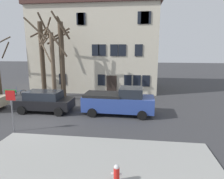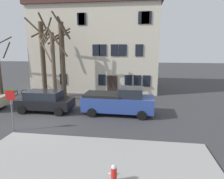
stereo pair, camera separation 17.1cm
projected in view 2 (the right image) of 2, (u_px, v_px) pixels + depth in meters
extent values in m
plane|color=#38383A|center=(38.00, 123.00, 13.69)|extent=(120.00, 120.00, 0.00)
cube|color=#999993|center=(87.00, 176.00, 7.93)|extent=(10.83, 6.64, 0.12)
cube|color=beige|center=(97.00, 50.00, 24.86)|extent=(14.43, 7.16, 9.60)
cube|color=#4C2D28|center=(97.00, 0.00, 23.67)|extent=(14.93, 7.66, 2.09)
cube|color=#2D231E|center=(112.00, 85.00, 21.79)|extent=(1.10, 0.12, 2.10)
cube|color=black|center=(63.00, 79.00, 22.43)|extent=(0.80, 0.08, 1.20)
cube|color=black|center=(102.00, 80.00, 21.84)|extent=(0.80, 0.08, 1.20)
cube|color=black|center=(128.00, 81.00, 21.45)|extent=(0.80, 0.08, 1.20)
cube|color=black|center=(137.00, 81.00, 21.32)|extent=(0.80, 0.08, 1.20)
cube|color=black|center=(147.00, 81.00, 21.19)|extent=(0.80, 0.08, 1.20)
cube|color=black|center=(96.00, 50.00, 21.27)|extent=(0.80, 0.08, 1.20)
cube|color=black|center=(103.00, 50.00, 21.17)|extent=(0.80, 0.08, 1.20)
cube|color=black|center=(115.00, 50.00, 21.00)|extent=(0.80, 0.08, 1.20)
cube|color=black|center=(123.00, 50.00, 20.88)|extent=(0.80, 0.08, 1.20)
cube|color=black|center=(139.00, 50.00, 20.66)|extent=(0.80, 0.08, 1.20)
cube|color=black|center=(81.00, 19.00, 20.83)|extent=(0.80, 0.08, 1.20)
cube|color=black|center=(82.00, 19.00, 20.81)|extent=(0.80, 0.08, 1.20)
cube|color=black|center=(142.00, 18.00, 19.98)|extent=(0.80, 0.08, 1.20)
cube|color=black|center=(145.00, 18.00, 19.93)|extent=(0.80, 0.08, 1.20)
cube|color=black|center=(148.00, 18.00, 19.91)|extent=(0.80, 0.08, 1.20)
cylinder|color=#4C3D2D|center=(6.00, 50.00, 21.17)|extent=(1.78, 1.19, 1.75)
cylinder|color=#4C3D2D|center=(43.00, 61.00, 20.01)|extent=(0.47, 0.47, 7.51)
cylinder|color=#4C3D2D|center=(46.00, 28.00, 18.99)|extent=(0.83, 1.51, 2.74)
cylinder|color=#4C3D2D|center=(40.00, 32.00, 20.19)|extent=(1.56, 1.16, 1.07)
cylinder|color=#4C3D2D|center=(36.00, 28.00, 18.41)|extent=(2.14, 0.18, 2.01)
cylinder|color=#4C3D2D|center=(48.00, 27.00, 19.81)|extent=(1.33, 1.23, 1.67)
cylinder|color=brown|center=(54.00, 67.00, 19.04)|extent=(0.39, 0.39, 6.43)
cylinder|color=brown|center=(45.00, 49.00, 18.06)|extent=(1.58, 0.99, 2.34)
cylinder|color=brown|center=(46.00, 41.00, 18.87)|extent=(0.66, 1.53, 1.45)
cylinder|color=brown|center=(45.00, 38.00, 18.73)|extent=(0.46, 1.53, 1.60)
cylinder|color=brown|center=(45.00, 34.00, 18.62)|extent=(0.35, 1.59, 1.77)
cylinder|color=#4C3D2D|center=(63.00, 62.00, 19.14)|extent=(0.49, 0.49, 7.39)
cylinder|color=#4C3D2D|center=(59.00, 38.00, 19.63)|extent=(1.98, 1.41, 1.36)
cylinder|color=#4C3D2D|center=(60.00, 23.00, 17.83)|extent=(1.40, 0.47, 2.16)
cylinder|color=#4C3D2D|center=(61.00, 33.00, 19.40)|extent=(1.72, 0.79, 1.10)
cylinder|color=#4C3D2D|center=(57.00, 42.00, 17.91)|extent=(1.94, 0.29, 2.64)
cylinder|color=#4C3D2D|center=(64.00, 28.00, 18.09)|extent=(0.99, 1.07, 2.00)
cylinder|color=black|center=(3.00, 103.00, 17.43)|extent=(0.69, 0.24, 0.68)
cube|color=black|center=(45.00, 103.00, 16.05)|extent=(4.40, 1.93, 0.74)
cube|color=#1E232B|center=(44.00, 95.00, 15.93)|extent=(2.73, 1.69, 0.62)
cylinder|color=black|center=(68.00, 105.00, 16.82)|extent=(0.68, 0.23, 0.68)
cylinder|color=black|center=(58.00, 112.00, 14.99)|extent=(0.68, 0.23, 0.68)
cylinder|color=black|center=(35.00, 103.00, 17.25)|extent=(0.68, 0.23, 0.68)
cylinder|color=black|center=(22.00, 110.00, 15.43)|extent=(0.68, 0.23, 0.68)
cube|color=#2D4799|center=(118.00, 103.00, 15.34)|extent=(5.43, 2.16, 1.10)
cube|color=#1E232B|center=(131.00, 92.00, 15.00)|extent=(1.77, 1.82, 0.70)
cube|color=black|center=(103.00, 94.00, 15.40)|extent=(2.85, 2.01, 0.20)
cylinder|color=black|center=(142.00, 107.00, 16.12)|extent=(0.69, 0.24, 0.68)
cylinder|color=black|center=(142.00, 115.00, 14.18)|extent=(0.69, 0.24, 0.68)
cylinder|color=black|center=(98.00, 105.00, 16.71)|extent=(0.69, 0.24, 0.68)
cylinder|color=black|center=(92.00, 113.00, 14.77)|extent=(0.69, 0.24, 0.68)
cylinder|color=red|center=(114.00, 175.00, 7.43)|extent=(0.22, 0.22, 0.57)
sphere|color=silver|center=(114.00, 167.00, 7.37)|extent=(0.21, 0.21, 0.21)
cylinder|color=silver|center=(110.00, 174.00, 7.45)|extent=(0.10, 0.09, 0.09)
cylinder|color=silver|center=(118.00, 174.00, 7.41)|extent=(0.10, 0.09, 0.09)
cylinder|color=slate|center=(12.00, 111.00, 12.12)|extent=(0.07, 0.07, 2.57)
cube|color=red|center=(10.00, 95.00, 11.90)|extent=(0.60, 0.03, 0.60)
cube|color=#1E8C38|center=(10.00, 91.00, 11.88)|extent=(0.76, 0.02, 0.18)
torus|color=black|center=(25.00, 93.00, 21.23)|extent=(0.70, 0.24, 0.71)
torus|color=black|center=(14.00, 93.00, 21.10)|extent=(0.70, 0.24, 0.71)
cylinder|color=#1E4C8C|center=(19.00, 91.00, 21.12)|extent=(0.97, 0.31, 0.19)
cylinder|color=#1E4C8C|center=(17.00, 89.00, 21.05)|extent=(0.10, 0.06, 0.45)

